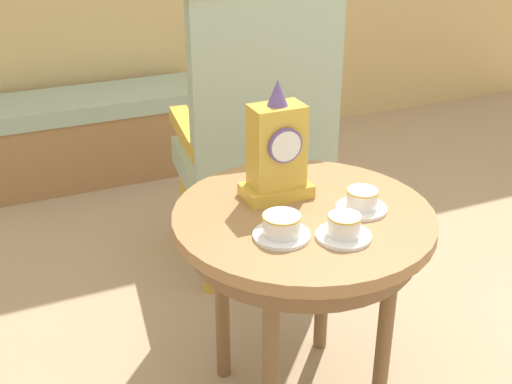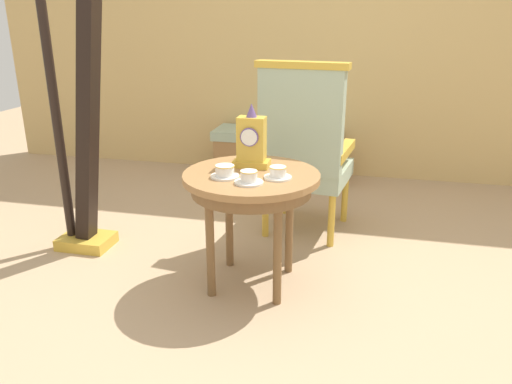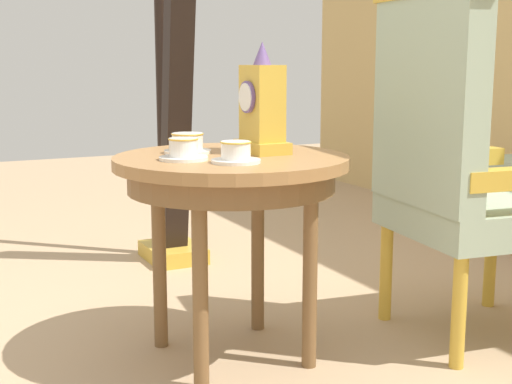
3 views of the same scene
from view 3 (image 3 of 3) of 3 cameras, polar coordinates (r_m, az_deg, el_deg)
The scene contains 8 objects.
ground_plane at distance 2.26m, azimuth -3.48°, elevation -13.41°, with size 10.00×10.00×0.00m, color tan.
side_table at distance 2.15m, azimuth -1.96°, elevation 0.89°, with size 0.70×0.70×0.63m.
teacup_left at distance 2.20m, azimuth -5.46°, elevation 3.82°, with size 0.14×0.14×0.06m.
teacup_right at distance 2.06m, azimuth -5.83°, elevation 3.32°, with size 0.14×0.14×0.06m.
teacup_center at distance 1.98m, azimuth -1.61°, elevation 3.09°, with size 0.14×0.14×0.06m.
mantel_clock at distance 2.20m, azimuth 0.45°, elevation 6.64°, with size 0.19×0.11×0.34m.
armchair at distance 2.39m, azimuth 15.61°, elevation 2.36°, with size 0.60×0.59×1.14m.
harp at distance 3.23m, azimuth -6.64°, elevation 6.26°, with size 0.40×0.24×1.70m.
Camera 3 is at (1.91, -0.79, 0.91)m, focal length 50.38 mm.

